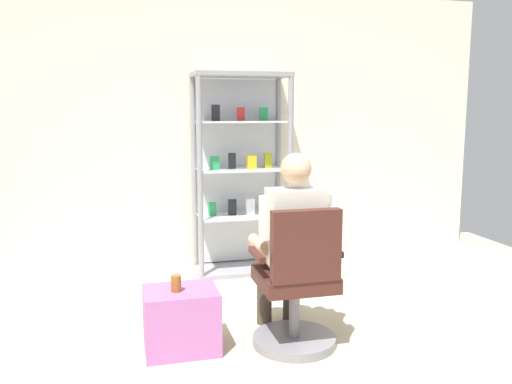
{
  "coord_description": "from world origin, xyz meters",
  "views": [
    {
      "loc": [
        -0.71,
        -2.19,
        1.56
      ],
      "look_at": [
        0.19,
        1.31,
        1.0
      ],
      "focal_mm": 37.26,
      "sensor_mm": 36.0,
      "label": 1
    }
  ],
  "objects": [
    {
      "name": "seated_shopkeeper",
      "position": [
        0.37,
        1.11,
        0.71
      ],
      "size": [
        0.49,
        0.57,
        1.29
      ],
      "color": "#3F382D",
      "rests_on": "ground"
    },
    {
      "name": "back_wall",
      "position": [
        0.0,
        3.0,
        1.35
      ],
      "size": [
        6.0,
        0.1,
        2.7
      ],
      "primitive_type": "cube",
      "color": "silver",
      "rests_on": "ground"
    },
    {
      "name": "storage_crate",
      "position": [
        -0.37,
        1.11,
        0.21
      ],
      "size": [
        0.48,
        0.38,
        0.41
      ],
      "primitive_type": "cube",
      "color": "#9E599E",
      "rests_on": "ground"
    },
    {
      "name": "office_chair",
      "position": [
        0.37,
        0.95,
        0.39
      ],
      "size": [
        0.56,
        0.56,
        0.96
      ],
      "color": "slate",
      "rests_on": "ground"
    },
    {
      "name": "tea_glass",
      "position": [
        -0.4,
        1.09,
        0.46
      ],
      "size": [
        0.07,
        0.07,
        0.11
      ],
      "primitive_type": "cylinder",
      "color": "brown",
      "rests_on": "storage_crate"
    },
    {
      "name": "display_cabinet_main",
      "position": [
        0.4,
        2.76,
        0.96
      ],
      "size": [
        0.9,
        0.45,
        1.9
      ],
      "color": "gray",
      "rests_on": "ground"
    }
  ]
}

